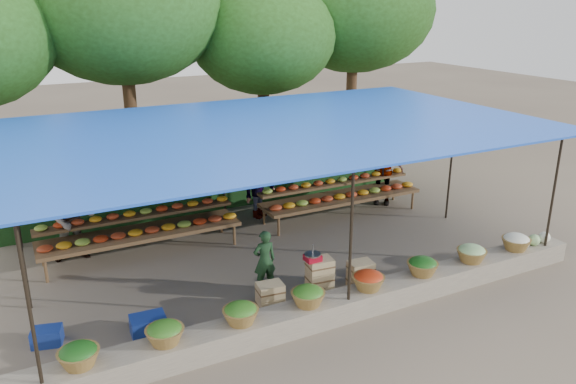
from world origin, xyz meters
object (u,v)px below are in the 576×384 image
weighing_scale (313,257)px  blue_crate_front (148,325)px  vendor_seated (265,260)px  crate_counter (318,282)px  blue_crate_back (47,336)px

weighing_scale → blue_crate_front: 3.03m
vendor_seated → weighing_scale: bearing=134.5°
weighing_scale → crate_counter: bearing=0.0°
crate_counter → blue_crate_back: size_ratio=5.21×
crate_counter → weighing_scale: 0.55m
crate_counter → blue_crate_front: 3.08m
crate_counter → blue_crate_back: (-4.57, 0.67, -0.17)m
weighing_scale → blue_crate_back: 4.55m
blue_crate_front → blue_crate_back: size_ratio=1.22×
blue_crate_back → vendor_seated: bearing=15.2°
crate_counter → blue_crate_front: bearing=176.2°
weighing_scale → blue_crate_back: weighing_scale is taller
crate_counter → vendor_seated: 1.08m
vendor_seated → blue_crate_front: 2.43m
blue_crate_front → blue_crate_back: blue_crate_front is taller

